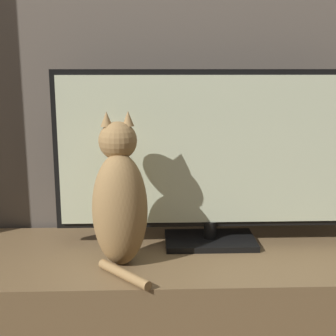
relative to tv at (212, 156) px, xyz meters
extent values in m
cube|color=brown|center=(-0.18, -0.08, -0.54)|extent=(1.58, 0.52, 0.46)
cube|color=black|center=(0.00, 0.00, -0.30)|extent=(0.31, 0.19, 0.02)
cylinder|color=black|center=(0.00, 0.00, -0.26)|extent=(0.04, 0.04, 0.06)
cube|color=black|center=(0.00, 0.00, 0.02)|extent=(1.05, 0.02, 0.53)
cube|color=beige|center=(0.00, -0.01, 0.02)|extent=(1.01, 0.01, 0.49)
ellipsoid|color=#997547|center=(-0.30, -0.16, -0.13)|extent=(0.19, 0.17, 0.35)
ellipsoid|color=silver|center=(-0.31, -0.11, -0.15)|extent=(0.10, 0.06, 0.19)
sphere|color=#997547|center=(-0.30, -0.14, 0.07)|extent=(0.13, 0.13, 0.12)
cone|color=#997547|center=(-0.33, -0.14, 0.14)|extent=(0.04, 0.04, 0.04)
cone|color=#997547|center=(-0.27, -0.13, 0.14)|extent=(0.04, 0.04, 0.04)
cylinder|color=#997547|center=(-0.28, -0.27, -0.29)|extent=(0.16, 0.17, 0.03)
camera|label=1|loc=(-0.20, -1.53, 0.29)|focal=50.00mm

